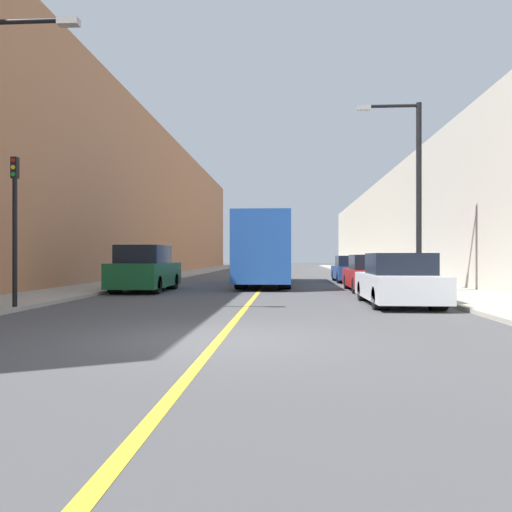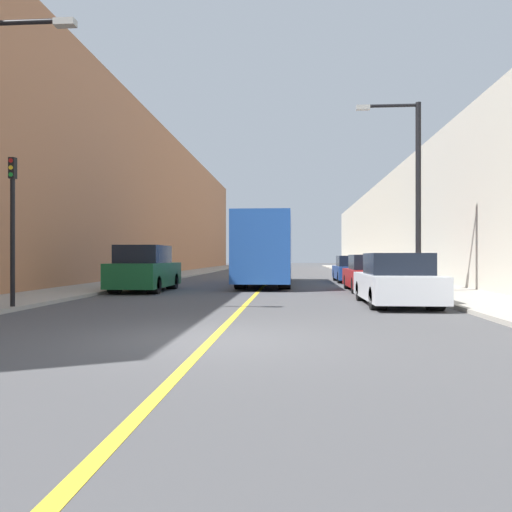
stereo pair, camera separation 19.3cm
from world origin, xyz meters
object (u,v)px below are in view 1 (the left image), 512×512
parked_suv_left (145,270)px  car_right_far (351,270)px  car_right_mid (371,275)px  bus (266,249)px  street_lamp_right (413,184)px  car_right_near (398,282)px  traffic_light (15,225)px

parked_suv_left → car_right_far: (9.22, 7.97, -0.20)m
car_right_far → car_right_mid: bearing=-90.6°
bus → car_right_far: bus is taller
bus → street_lamp_right: 8.64m
bus → car_right_mid: size_ratio=2.40×
car_right_near → traffic_light: (-10.27, -2.20, 1.55)m
car_right_near → traffic_light: traffic_light is taller
traffic_light → bus: bearing=64.1°
bus → traffic_light: (-5.98, -12.35, 0.46)m
street_lamp_right → traffic_light: 13.42m
car_right_near → parked_suv_left: bearing=150.2°
bus → car_right_near: 11.07m
bus → car_right_far: 5.53m
bus → traffic_light: traffic_light is taller
parked_suv_left → car_right_far: parked_suv_left is taller
car_right_far → street_lamp_right: bearing=-82.5°
car_right_far → car_right_near: bearing=-91.1°
parked_suv_left → car_right_far: bearing=40.8°
parked_suv_left → car_right_far: 12.19m
car_right_mid → parked_suv_left: bearing=-175.7°
car_right_near → car_right_far: (0.25, 13.11, -0.02)m
bus → street_lamp_right: size_ratio=1.51×
car_right_near → street_lamp_right: bearing=70.7°
parked_suv_left → street_lamp_right: bearing=-5.7°
street_lamp_right → traffic_light: size_ratio=1.80×
bus → car_right_mid: bearing=-44.1°
car_right_near → street_lamp_right: street_lamp_right is taller
traffic_light → car_right_near: bearing=12.1°
bus → car_right_mid: bus is taller
parked_suv_left → street_lamp_right: size_ratio=0.65×
car_right_far → traffic_light: traffic_light is taller
car_right_mid → street_lamp_right: 4.05m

